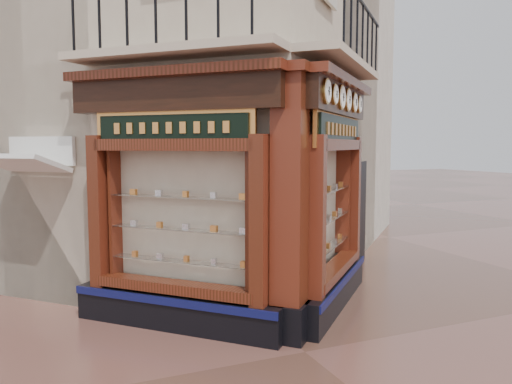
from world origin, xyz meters
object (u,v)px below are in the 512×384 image
clock_c (342,97)px  clock_f (359,104)px  awning (28,311)px  clock_e (354,102)px  corner_pilaster (290,208)px  signboard_left (171,128)px  signboard_right (339,130)px  clock_a (327,91)px  clock_d (348,100)px  clock_b (335,94)px

clock_c → clock_f: (1.11, 1.11, -0.00)m
clock_f → awning: size_ratio=0.24×
clock_e → awning: bearing=120.6°
clock_c → clock_e: (0.77, 0.77, -0.00)m
corner_pilaster → clock_e: corner_pilaster is taller
clock_c → signboard_left: bearing=127.7°
signboard_right → clock_e: bearing=-8.9°
clock_a → clock_e: clock_a is taller
corner_pilaster → clock_d: size_ratio=9.83×
clock_b → clock_f: (1.45, 1.45, 0.00)m
clock_b → corner_pilaster: bearing=154.1°
clock_b → signboard_right: size_ratio=0.15×
clock_d → awning: bearing=115.4°
corner_pilaster → clock_d: 2.55m
corner_pilaster → clock_c: size_ratio=9.86×
clock_e → signboard_left: size_ratio=0.19×
clock_b → clock_c: size_ratio=0.80×
clock_c → clock_f: size_ratio=1.19×
clock_f → awning: bearing=124.6°
clock_c → signboard_left: clock_c is taller
corner_pilaster → clock_f: 3.40m
clock_b → clock_d: 0.99m
clock_f → awning: clock_f is taller
corner_pilaster → awning: size_ratio=2.77×
clock_b → clock_f: clock_f is taller
corner_pilaster → clock_b: size_ratio=12.36×
corner_pilaster → awning: (-3.58, 2.87, -1.95)m
clock_d → signboard_right: (-0.16, -0.01, -0.52)m
corner_pilaster → clock_a: 1.77m
clock_e → clock_f: size_ratio=1.09×
clock_f → awning: 7.05m
clock_b → signboard_left: bearing=118.8°
clock_d → signboard_left: bearing=135.1°
clock_a → signboard_right: bearing=4.6°
clock_e → awning: (-5.61, 1.44, -3.62)m
clock_a → signboard_left: clock_a is taller
clock_e → corner_pilaster: bearing=170.1°
signboard_right → clock_b: bearing=-172.8°
clock_d → signboard_left: 3.13m
clock_a → signboard_left: bearing=107.7°
clock_e → signboard_left: (-3.50, -0.42, -0.52)m
clock_e → clock_b: bearing=-180.0°
clock_d → signboard_left: clock_d is taller
clock_d → clock_e: size_ratio=1.10×
awning → clock_d: bearing=-154.6°
clock_d → signboard_right: size_ratio=0.18×
clock_a → signboard_right: size_ratio=0.17×
signboard_left → clock_f: bearing=-123.8°
clock_b → signboard_right: bearing=7.2°
clock_a → clock_c: size_ratio=0.93×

